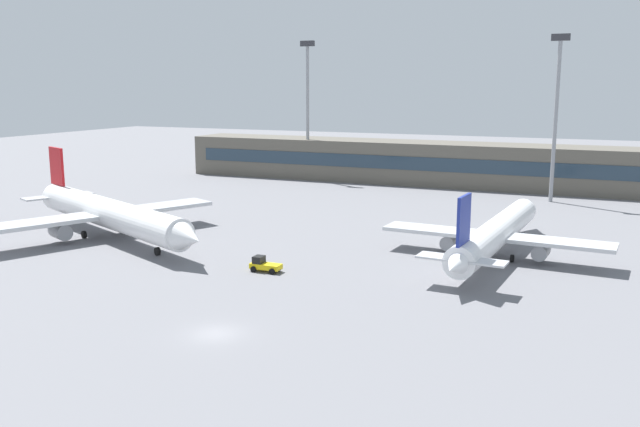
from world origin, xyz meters
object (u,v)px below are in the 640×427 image
Objects in this scene: airplane_mid at (497,232)px; airplane_near at (109,214)px; floodlight_tower_west at (556,108)px; baggage_tug_yellow at (264,265)px; floodlight_tower_east at (308,102)px.

airplane_near is at bearing -167.45° from airplane_mid.
airplane_mid is at bearing 12.55° from airplane_near.
airplane_near is 78.92m from floodlight_tower_west.
baggage_tug_yellow is at bearing -112.06° from floodlight_tower_west.
baggage_tug_yellow is 79.69m from floodlight_tower_east.
airplane_near reaches higher than airplane_mid.
floodlight_tower_west is at bearing 46.65° from airplane_near.
airplane_near is at bearing -133.35° from floodlight_tower_west.
floodlight_tower_east reaches higher than airplane_near.
floodlight_tower_east is (-53.49, 9.67, 0.36)m from floodlight_tower_west.
airplane_near is at bearing -89.90° from floodlight_tower_east.
floodlight_tower_west is at bearing -10.24° from floodlight_tower_east.
baggage_tug_yellow is at bearing -69.01° from floodlight_tower_east.
airplane_mid is 76.34m from floodlight_tower_east.
floodlight_tower_west is 0.98× the size of floodlight_tower_east.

